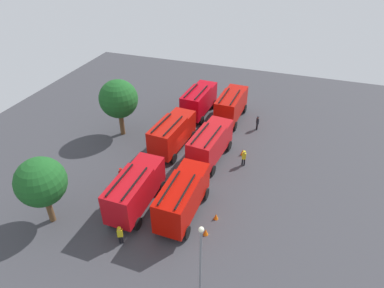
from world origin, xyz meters
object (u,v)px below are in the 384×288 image
object	(u,v)px
firefighter_4	(244,157)
firefighter_3	(120,235)
fire_truck_2	(231,105)
firefighter_1	(121,175)
fire_truck_3	(135,189)
lamppost	(201,256)
fire_truck_1	(210,143)
tree_0	(41,182)
fire_truck_0	(183,196)
firefighter_0	(207,91)
fire_truck_4	(172,133)
firefighter_2	(257,122)
fire_truck_5	(199,100)
traffic_cone_0	(206,232)
traffic_cone_1	(216,216)
tree_1	(119,99)
traffic_cone_2	(243,152)

from	to	relation	value
firefighter_4	firefighter_3	bearing A→B (deg)	-36.16
fire_truck_2	firefighter_1	size ratio (longest dim) A/B	4.37
fire_truck_3	lamppost	world-z (taller)	lamppost
fire_truck_1	tree_0	xyz separation A→B (m)	(-12.74, 10.25, 2.07)
fire_truck_0	firefighter_4	xyz separation A→B (m)	(8.75, -3.51, -1.15)
firefighter_1	firefighter_3	distance (m)	7.59
fire_truck_0	fire_truck_3	world-z (taller)	same
firefighter_0	tree_0	bearing A→B (deg)	57.19
fire_truck_4	tree_0	world-z (taller)	tree_0
firefighter_2	lamppost	world-z (taller)	lamppost
fire_truck_1	fire_truck_5	xyz separation A→B (m)	(9.23, 4.24, 0.00)
fire_truck_5	traffic_cone_0	distance (m)	20.50
lamppost	fire_truck_4	bearing A→B (deg)	27.83
fire_truck_5	traffic_cone_1	size ratio (longest dim) A/B	12.58
fire_truck_1	fire_truck_5	size ratio (longest dim) A/B	1.01
fire_truck_3	lamppost	bearing A→B (deg)	-126.72
fire_truck_1	firefighter_1	world-z (taller)	fire_truck_1
fire_truck_1	lamppost	bearing A→B (deg)	-160.15
firefighter_4	tree_0	bearing A→B (deg)	-54.96
firefighter_4	lamppost	world-z (taller)	lamppost
fire_truck_3	tree_1	xyz separation A→B (m)	(10.66, 7.32, 2.46)
fire_truck_2	traffic_cone_1	xyz separation A→B (m)	(-17.31, -2.92, -1.86)
firefighter_4	traffic_cone_2	bearing A→B (deg)	-174.47
tree_0	fire_truck_5	bearing A→B (deg)	-15.31
fire_truck_5	traffic_cone_2	size ratio (longest dim) A/B	10.48
fire_truck_0	tree_1	bearing A→B (deg)	49.77
tree_0	lamppost	world-z (taller)	lamppost
traffic_cone_1	lamppost	xyz separation A→B (m)	(-6.91, -0.79, 3.47)
firefighter_0	lamppost	world-z (taller)	lamppost
fire_truck_3	tree_1	distance (m)	13.17
tree_0	tree_1	xyz separation A→B (m)	(14.46, 1.18, 0.38)
firefighter_0	lamppost	xyz separation A→B (m)	(-29.69, -8.49, 2.73)
firefighter_0	tree_1	world-z (taller)	tree_1
fire_truck_2	firefighter_3	world-z (taller)	fire_truck_2
fire_truck_2	firefighter_0	distance (m)	7.35
fire_truck_5	tree_1	distance (m)	10.69
firefighter_3	fire_truck_1	bearing A→B (deg)	140.98
firefighter_1	traffic_cone_1	size ratio (longest dim) A/B	2.86
fire_truck_2	tree_0	size ratio (longest dim) A/B	1.16
fire_truck_0	tree_0	distance (m)	11.36
fire_truck_4	fire_truck_5	distance (m)	8.64
traffic_cone_0	tree_0	bearing A→B (deg)	102.01
fire_truck_1	traffic_cone_2	distance (m)	4.18
firefighter_3	tree_0	world-z (taller)	tree_0
fire_truck_1	tree_0	distance (m)	16.49
firefighter_0	traffic_cone_0	bearing A→B (deg)	85.12
fire_truck_0	traffic_cone_1	size ratio (longest dim) A/B	12.46
fire_truck_3	firefighter_4	bearing A→B (deg)	-39.14
fire_truck_3	fire_truck_5	xyz separation A→B (m)	(18.18, 0.13, 0.00)
fire_truck_5	firefighter_3	distance (m)	22.30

